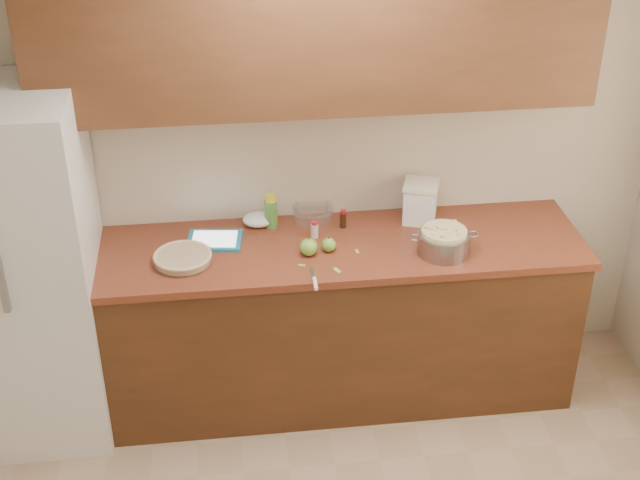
{
  "coord_description": "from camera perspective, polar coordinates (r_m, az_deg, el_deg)",
  "views": [
    {
      "loc": [
        -0.47,
        -2.28,
        3.2
      ],
      "look_at": [
        -0.01,
        1.43,
        0.98
      ],
      "focal_mm": 50.0,
      "sensor_mm": 36.0,
      "label": 1
    }
  ],
  "objects": [
    {
      "name": "paper_towel",
      "position": [
        4.59,
        -3.96,
        1.33
      ],
      "size": [
        0.2,
        0.18,
        0.07
      ],
      "primitive_type": "ellipsoid",
      "rotation": [
        0.0,
        0.0,
        0.35
      ],
      "color": "white",
      "rests_on": "counter_run"
    },
    {
      "name": "peel_c",
      "position": [
        4.26,
        -1.17,
        -1.62
      ],
      "size": [
        0.04,
        0.02,
        0.0
      ],
      "primitive_type": "cube",
      "rotation": [
        0.0,
        0.0,
        -0.36
      ],
      "color": "#99BD5C",
      "rests_on": "counter_run"
    },
    {
      "name": "fridge",
      "position": [
        4.48,
        -18.51,
        -1.93
      ],
      "size": [
        0.7,
        0.7,
        1.8
      ],
      "primitive_type": "cube",
      "color": "white",
      "rests_on": "ground"
    },
    {
      "name": "lemon_bottle",
      "position": [
        4.55,
        -3.16,
        1.82
      ],
      "size": [
        0.07,
        0.07,
        0.18
      ],
      "rotation": [
        0.0,
        0.0,
        -0.35
      ],
      "color": "#4C8C38",
      "rests_on": "counter_run"
    },
    {
      "name": "cinnamon_shaker",
      "position": [
        4.46,
        -0.35,
        0.65
      ],
      "size": [
        0.04,
        0.04,
        0.09
      ],
      "rotation": [
        0.0,
        0.0,
        -0.12
      ],
      "color": "beige",
      "rests_on": "counter_run"
    },
    {
      "name": "peel_a",
      "position": [
        4.37,
        2.39,
        -0.73
      ],
      "size": [
        0.02,
        0.04,
        0.0
      ],
      "primitive_type": "cube",
      "rotation": [
        0.0,
        0.0,
        1.71
      ],
      "color": "#99BD5C",
      "rests_on": "counter_run"
    },
    {
      "name": "mixing_bowl",
      "position": [
        4.62,
        -0.46,
        1.77
      ],
      "size": [
        0.21,
        0.21,
        0.08
      ],
      "rotation": [
        0.0,
        0.0,
        0.38
      ],
      "color": "silver",
      "rests_on": "counter_run"
    },
    {
      "name": "counter_run",
      "position": [
        4.67,
        0.03,
        -5.16
      ],
      "size": [
        2.64,
        0.68,
        0.92
      ],
      "color": "#552C18",
      "rests_on": "ground"
    },
    {
      "name": "peel_b",
      "position": [
        4.22,
        1.1,
        -1.95
      ],
      "size": [
        0.04,
        0.05,
        0.0
      ],
      "primitive_type": "cube",
      "rotation": [
        0.0,
        0.0,
        -1.1
      ],
      "color": "#99BD5C",
      "rests_on": "counter_run"
    },
    {
      "name": "upper_cabinets",
      "position": [
        4.13,
        -0.23,
        13.12
      ],
      "size": [
        2.6,
        0.34,
        0.7
      ],
      "primitive_type": "cube",
      "color": "brown",
      "rests_on": "room_shell"
    },
    {
      "name": "paring_knife",
      "position": [
        4.12,
        -0.33,
        -2.72
      ],
      "size": [
        0.02,
        0.2,
        0.02
      ],
      "rotation": [
        0.0,
        0.0,
        -0.02
      ],
      "color": "gray",
      "rests_on": "counter_run"
    },
    {
      "name": "flour_canister",
      "position": [
        4.62,
        6.44,
        2.46
      ],
      "size": [
        0.22,
        0.22,
        0.21
      ],
      "rotation": [
        0.0,
        0.0,
        -0.32
      ],
      "color": "white",
      "rests_on": "counter_run"
    },
    {
      "name": "colander",
      "position": [
        4.37,
        7.91,
        -0.11
      ],
      "size": [
        0.34,
        0.25,
        0.13
      ],
      "rotation": [
        0.0,
        0.0,
        0.16
      ],
      "color": "gray",
      "rests_on": "counter_run"
    },
    {
      "name": "apple_left",
      "position": [
        4.32,
        -0.73,
        -0.46
      ],
      "size": [
        0.09,
        0.09,
        0.1
      ],
      "color": "#76AC37",
      "rests_on": "counter_run"
    },
    {
      "name": "tablet",
      "position": [
        4.47,
        -6.77,
        -0.02
      ],
      "size": [
        0.29,
        0.24,
        0.02
      ],
      "rotation": [
        0.0,
        0.0,
        -0.12
      ],
      "color": "teal",
      "rests_on": "counter_run"
    },
    {
      "name": "vanilla_bottle",
      "position": [
        4.56,
        1.49,
        1.36
      ],
      "size": [
        0.03,
        0.03,
        0.1
      ],
      "rotation": [
        0.0,
        0.0,
        0.28
      ],
      "color": "black",
      "rests_on": "counter_run"
    },
    {
      "name": "apple_center",
      "position": [
        4.35,
        0.57,
        -0.31
      ],
      "size": [
        0.07,
        0.07,
        0.08
      ],
      "color": "#76AC37",
      "rests_on": "counter_run"
    },
    {
      "name": "room_shell",
      "position": [
        3.01,
        3.54,
        -8.54
      ],
      "size": [
        3.6,
        3.6,
        3.6
      ],
      "color": "tan",
      "rests_on": "ground"
    },
    {
      "name": "pie",
      "position": [
        4.32,
        -8.78,
        -1.14
      ],
      "size": [
        0.29,
        0.29,
        0.05
      ],
      "rotation": [
        0.0,
        0.0,
        -0.32
      ],
      "color": "silver",
      "rests_on": "counter_run"
    }
  ]
}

